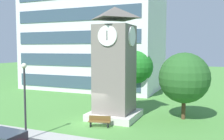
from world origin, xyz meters
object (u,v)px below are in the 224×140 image
at_px(tree_streetside, 184,78).
at_px(park_bench, 99,121).
at_px(street_lamp, 25,92).
at_px(tree_near_tower, 136,67).
at_px(clock_tower, 115,69).

bearing_deg(tree_streetside, park_bench, -140.10).
distance_m(park_bench, tree_streetside, 8.52).
bearing_deg(street_lamp, park_bench, 52.42).
distance_m(street_lamp, tree_near_tower, 18.48).
bearing_deg(clock_tower, tree_near_tower, 96.91).
xyz_separation_m(park_bench, street_lamp, (-3.54, -4.60, 2.91)).
distance_m(park_bench, street_lamp, 6.49).
xyz_separation_m(street_lamp, tree_streetside, (9.56, 9.64, 0.39)).
bearing_deg(park_bench, tree_streetside, 39.90).
relative_size(clock_tower, tree_streetside, 1.67).
bearing_deg(tree_streetside, clock_tower, -160.25).
height_order(clock_tower, park_bench, clock_tower).
height_order(clock_tower, tree_streetside, clock_tower).
bearing_deg(street_lamp, tree_streetside, 45.22).
xyz_separation_m(clock_tower, park_bench, (-0.15, -2.93, -4.04)).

